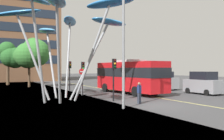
{
  "coord_description": "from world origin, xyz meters",
  "views": [
    {
      "loc": [
        -11.25,
        -14.4,
        2.59
      ],
      "look_at": [
        -0.23,
        6.96,
        2.5
      ],
      "focal_mm": 40.09,
      "sensor_mm": 36.0,
      "label": 1
    }
  ],
  "objects_px": {
    "car_parked_mid": "(203,84)",
    "no_entry_sign": "(82,78)",
    "pedestrian": "(139,93)",
    "leaf_sculpture": "(63,20)",
    "traffic_light_kerb_far": "(83,71)",
    "car_parked_far": "(163,81)",
    "car_far_side": "(112,78)",
    "street_lamp": "(128,31)",
    "car_side_street": "(134,80)",
    "traffic_light_kerb_near": "(114,70)",
    "traffic_light_island_mid": "(70,70)",
    "red_bus": "(130,75)"
  },
  "relations": [
    {
      "from": "leaf_sculpture",
      "to": "traffic_light_kerb_far",
      "type": "height_order",
      "value": "leaf_sculpture"
    },
    {
      "from": "car_parked_mid",
      "to": "red_bus",
      "type": "bearing_deg",
      "value": 147.85
    },
    {
      "from": "car_side_street",
      "to": "car_far_side",
      "type": "height_order",
      "value": "car_side_street"
    },
    {
      "from": "street_lamp",
      "to": "no_entry_sign",
      "type": "relative_size",
      "value": 3.08
    },
    {
      "from": "street_lamp",
      "to": "pedestrian",
      "type": "bearing_deg",
      "value": 38.47
    },
    {
      "from": "red_bus",
      "to": "street_lamp",
      "type": "bearing_deg",
      "value": -122.0
    },
    {
      "from": "traffic_light_kerb_far",
      "to": "car_parked_mid",
      "type": "distance_m",
      "value": 12.49
    },
    {
      "from": "car_parked_mid",
      "to": "car_parked_far",
      "type": "bearing_deg",
      "value": 90.51
    },
    {
      "from": "traffic_light_kerb_far",
      "to": "pedestrian",
      "type": "xyz_separation_m",
      "value": [
        1.62,
        -7.65,
        -1.61
      ]
    },
    {
      "from": "car_far_side",
      "to": "traffic_light_kerb_far",
      "type": "bearing_deg",
      "value": -126.32
    },
    {
      "from": "car_parked_mid",
      "to": "no_entry_sign",
      "type": "xyz_separation_m",
      "value": [
        -11.66,
        4.51,
        0.67
      ]
    },
    {
      "from": "car_parked_far",
      "to": "traffic_light_kerb_far",
      "type": "bearing_deg",
      "value": -171.32
    },
    {
      "from": "no_entry_sign",
      "to": "car_parked_mid",
      "type": "bearing_deg",
      "value": -21.13
    },
    {
      "from": "car_parked_mid",
      "to": "pedestrian",
      "type": "bearing_deg",
      "value": -163.56
    },
    {
      "from": "traffic_light_kerb_near",
      "to": "pedestrian",
      "type": "xyz_separation_m",
      "value": [
        1.06,
        -2.04,
        -1.68
      ]
    },
    {
      "from": "car_parked_far",
      "to": "street_lamp",
      "type": "distance_m",
      "value": 16.51
    },
    {
      "from": "car_side_street",
      "to": "no_entry_sign",
      "type": "distance_m",
      "value": 13.71
    },
    {
      "from": "leaf_sculpture",
      "to": "traffic_light_island_mid",
      "type": "relative_size",
      "value": 3.54
    },
    {
      "from": "traffic_light_kerb_far",
      "to": "street_lamp",
      "type": "distance_m",
      "value": 9.57
    },
    {
      "from": "car_parked_far",
      "to": "pedestrian",
      "type": "height_order",
      "value": "car_parked_far"
    },
    {
      "from": "traffic_light_kerb_near",
      "to": "street_lamp",
      "type": "relative_size",
      "value": 0.42
    },
    {
      "from": "car_side_street",
      "to": "no_entry_sign",
      "type": "height_order",
      "value": "no_entry_sign"
    },
    {
      "from": "red_bus",
      "to": "car_far_side",
      "type": "height_order",
      "value": "red_bus"
    },
    {
      "from": "car_parked_far",
      "to": "pedestrian",
      "type": "bearing_deg",
      "value": -136.19
    },
    {
      "from": "leaf_sculpture",
      "to": "traffic_light_kerb_near",
      "type": "relative_size",
      "value": 3.61
    },
    {
      "from": "car_parked_far",
      "to": "no_entry_sign",
      "type": "bearing_deg",
      "value": -170.31
    },
    {
      "from": "car_parked_far",
      "to": "pedestrian",
      "type": "xyz_separation_m",
      "value": [
        -9.8,
        -9.4,
        -0.27
      ]
    },
    {
      "from": "traffic_light_kerb_near",
      "to": "street_lamp",
      "type": "distance_m",
      "value": 4.51
    },
    {
      "from": "street_lamp",
      "to": "traffic_light_kerb_near",
      "type": "bearing_deg",
      "value": 76.74
    },
    {
      "from": "traffic_light_island_mid",
      "to": "no_entry_sign",
      "type": "xyz_separation_m",
      "value": [
        -0.41,
        -5.08,
        -0.78
      ]
    },
    {
      "from": "street_lamp",
      "to": "car_side_street",
      "type": "bearing_deg",
      "value": 56.58
    },
    {
      "from": "car_parked_far",
      "to": "no_entry_sign",
      "type": "relative_size",
      "value": 1.5
    },
    {
      "from": "traffic_light_island_mid",
      "to": "car_parked_mid",
      "type": "height_order",
      "value": "traffic_light_island_mid"
    },
    {
      "from": "red_bus",
      "to": "car_far_side",
      "type": "distance_m",
      "value": 16.93
    },
    {
      "from": "car_parked_mid",
      "to": "car_parked_far",
      "type": "distance_m",
      "value": 6.49
    },
    {
      "from": "traffic_light_kerb_far",
      "to": "car_parked_far",
      "type": "relative_size",
      "value": 0.84
    },
    {
      "from": "pedestrian",
      "to": "red_bus",
      "type": "bearing_deg",
      "value": 64.01
    },
    {
      "from": "traffic_light_kerb_near",
      "to": "car_far_side",
      "type": "relative_size",
      "value": 0.81
    },
    {
      "from": "car_parked_mid",
      "to": "car_far_side",
      "type": "xyz_separation_m",
      "value": [
        -0.39,
        19.84,
        -0.08
      ]
    },
    {
      "from": "car_parked_far",
      "to": "no_entry_sign",
      "type": "height_order",
      "value": "no_entry_sign"
    },
    {
      "from": "traffic_light_kerb_far",
      "to": "no_entry_sign",
      "type": "height_order",
      "value": "traffic_light_kerb_far"
    },
    {
      "from": "leaf_sculpture",
      "to": "car_parked_far",
      "type": "relative_size",
      "value": 3.12
    },
    {
      "from": "car_far_side",
      "to": "street_lamp",
      "type": "bearing_deg",
      "value": -115.12
    },
    {
      "from": "red_bus",
      "to": "car_parked_far",
      "type": "bearing_deg",
      "value": 20.79
    },
    {
      "from": "car_parked_mid",
      "to": "no_entry_sign",
      "type": "height_order",
      "value": "no_entry_sign"
    },
    {
      "from": "car_parked_mid",
      "to": "street_lamp",
      "type": "relative_size",
      "value": 0.5
    },
    {
      "from": "red_bus",
      "to": "car_parked_far",
      "type": "xyz_separation_m",
      "value": [
        6.4,
        2.43,
        -0.87
      ]
    },
    {
      "from": "traffic_light_island_mid",
      "to": "pedestrian",
      "type": "height_order",
      "value": "traffic_light_island_mid"
    },
    {
      "from": "traffic_light_island_mid",
      "to": "car_side_street",
      "type": "xyz_separation_m",
      "value": [
        10.68,
        2.94,
        -1.48
      ]
    },
    {
      "from": "pedestrian",
      "to": "no_entry_sign",
      "type": "relative_size",
      "value": 0.61
    }
  ]
}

